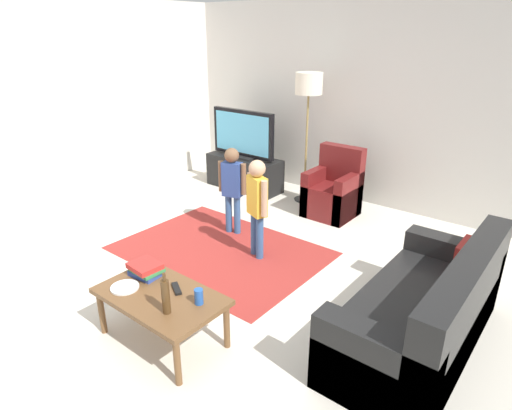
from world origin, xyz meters
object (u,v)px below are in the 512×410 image
Objects in this scene: tv_stand at (244,173)px; plate at (125,287)px; tv at (243,135)px; armchair at (334,193)px; soda_can at (199,297)px; bottle at (166,296)px; floor_lamp at (309,91)px; couch at (428,317)px; tv_remote at (177,289)px; child_near_tv at (232,183)px; child_center at (257,200)px; book_stack at (146,269)px; coffee_table at (161,300)px.

tv_stand is 5.45× the size of plate.
tv is 3.60m from plate.
soda_can is (0.55, -2.99, 0.18)m from armchair.
floor_lamp is at bearing 106.82° from bottle.
couch is 10.59× the size of tv_remote.
floor_lamp is 1.69× the size of child_near_tv.
child_center reaches higher than tv_remote.
book_stack is at bearing -63.52° from tv_stand.
tv_remote is (0.94, -1.71, -0.20)m from child_near_tv.
book_stack is at bearing -90.63° from child_center.
coffee_table is at bearing -162.65° from soda_can.
child_near_tv is at bearing 165.87° from couch.
book_stack is 0.83× the size of bottle.
soda_can is (2.13, -3.01, -0.37)m from tv.
floor_lamp is (-0.58, 0.19, 1.25)m from armchair.
tv_stand is at bearing 125.10° from soda_can.
tv reaches higher than couch.
soda_can is (0.61, -1.44, -0.17)m from child_center.
armchair reaches higher than plate.
tv reaches higher than child_center.
couch is at bearing -45.39° from armchair.
couch is at bearing 35.87° from coffee_table.
bottle is at bearing -73.02° from child_center.
floor_lamp is 10.47× the size of tv_remote.
child_near_tv is 3.28× the size of bottle.
soda_can is (0.62, -0.01, 0.00)m from book_stack.
child_center is at bearing -73.33° from floor_lamp.
bottle is at bearing -58.02° from tv_stand.
tv is 2.19m from child_center.
floor_lamp is at bearing 98.84° from plate.
tv_stand is 1.20× the size of coffee_table.
tv_stand reaches higher than plate.
couch is (3.46, -1.94, 0.05)m from tv_stand.
bottle is (1.03, -3.40, -0.99)m from floor_lamp.
armchair is 3.05m from soda_can.
coffee_table is 8.33× the size of soda_can.
armchair reaches higher than bottle.
armchair reaches higher than coffee_table.
soda_can is (2.13, -3.03, 0.24)m from tv_stand.
tv_stand is 3.60m from plate.
bottle is (2.03, -3.23, -0.29)m from tv.
plate is at bearing -81.16° from floor_lamp.
armchair is at bearing 97.97° from bottle.
book_stack reaches higher than plate.
tv_remote is at bearing 2.05° from book_stack.
tv is 1.22× the size of armchair.
plate is (-0.28, -0.12, 0.06)m from coffee_table.
armchair is 4.09× the size of plate.
floor_lamp is at bearing 161.73° from armchair.
tv is at bearing 115.35° from plate.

